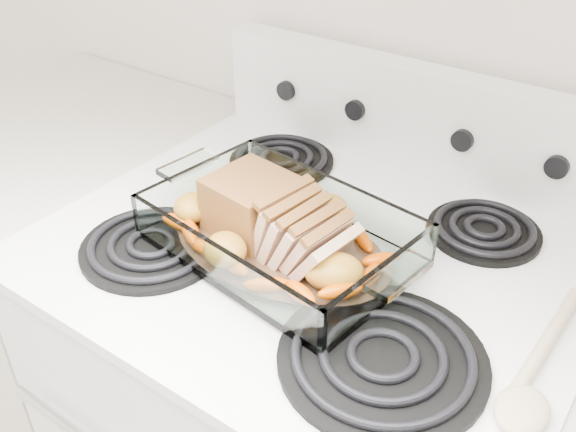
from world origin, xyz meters
The scene contains 5 objects.
counter_left centered at (-0.67, 1.66, 0.47)m, with size 0.58×0.68×0.93m.
baking_dish centered at (-0.03, 1.59, 0.96)m, with size 0.36×0.24×0.07m.
pork_roast centered at (-0.05, 1.59, 0.99)m, with size 0.23×0.11×0.09m.
roast_vegetables centered at (-0.04, 1.63, 0.97)m, with size 0.38×0.21×0.05m.
wooden_spoon centered at (0.35, 1.57, 0.95)m, with size 0.06×0.27×0.02m.
Camera 1 is at (0.41, 1.00, 1.50)m, focal length 40.00 mm.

